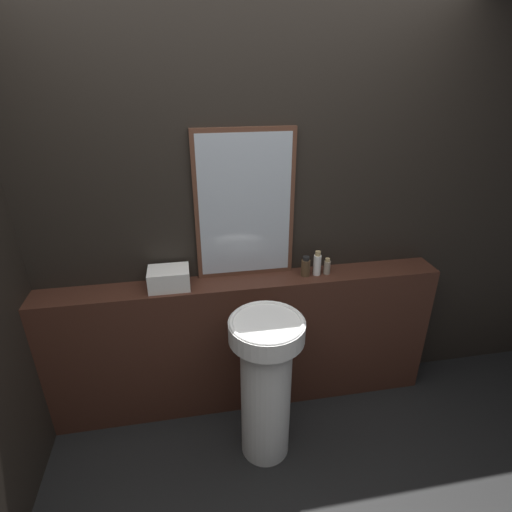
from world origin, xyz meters
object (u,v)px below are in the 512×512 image
at_px(shampoo_bottle, 306,267).
at_px(pedestal_sink, 266,381).
at_px(conditioner_bottle, 317,264).
at_px(mirror, 245,206).
at_px(lotion_bottle, 327,267).
at_px(towel_stack, 169,278).

bearing_deg(shampoo_bottle, pedestal_sink, -127.93).
bearing_deg(conditioner_bottle, mirror, 168.39).
height_order(mirror, conditioner_bottle, mirror).
bearing_deg(mirror, lotion_bottle, -10.11).
height_order(mirror, towel_stack, mirror).
height_order(pedestal_sink, towel_stack, towel_stack).
bearing_deg(pedestal_sink, conditioner_bottle, 46.40).
bearing_deg(towel_stack, conditioner_bottle, 0.00).
height_order(shampoo_bottle, conditioner_bottle, conditioner_bottle).
bearing_deg(conditioner_bottle, pedestal_sink, -133.60).
height_order(shampoo_bottle, lotion_bottle, shampoo_bottle).
height_order(pedestal_sink, mirror, mirror).
distance_m(pedestal_sink, lotion_bottle, 0.78).
relative_size(shampoo_bottle, conditioner_bottle, 0.81).
bearing_deg(pedestal_sink, towel_stack, 139.49).
xyz_separation_m(pedestal_sink, mirror, (-0.03, 0.51, 0.85)).
xyz_separation_m(mirror, shampoo_bottle, (0.36, -0.09, -0.38)).
relative_size(conditioner_bottle, lotion_bottle, 1.52).
relative_size(mirror, conditioner_bottle, 5.56).
height_order(towel_stack, conditioner_bottle, conditioner_bottle).
distance_m(pedestal_sink, mirror, 0.99).
distance_m(mirror, lotion_bottle, 0.64).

